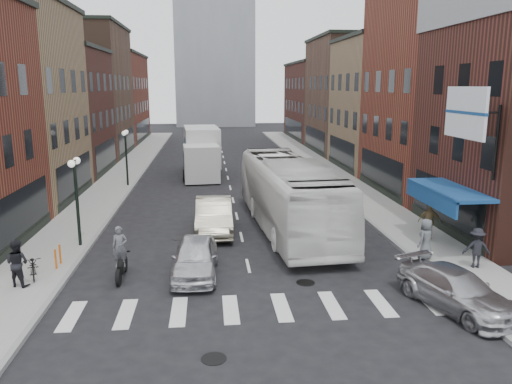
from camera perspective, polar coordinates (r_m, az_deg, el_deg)
ground at (r=19.73m, az=-0.67°, el=-9.44°), size 160.00×160.00×0.00m
sidewalk_left at (r=41.51m, az=-15.10°, el=1.72°), size 3.00×74.00×0.15m
sidewalk_right at (r=42.13m, az=8.35°, el=2.17°), size 3.00×74.00×0.15m
curb_left at (r=41.30m, az=-13.04°, el=1.67°), size 0.20×74.00×0.16m
curb_right at (r=41.82m, az=6.35°, el=2.04°), size 0.20×74.00×0.16m
crosswalk_stripes at (r=16.99m, az=0.21°, el=-13.14°), size 12.00×2.20×0.01m
bldg_left_mid_b at (r=44.43m, az=-23.41°, el=8.41°), size 10.30×10.20×10.30m
bldg_left_far_a at (r=54.96m, az=-20.06°, el=10.76°), size 10.30×12.20×13.30m
bldg_left_far_b at (r=68.64m, az=-17.11°, el=10.24°), size 10.30×16.20×11.30m
bldg_right_mid_a at (r=36.28m, az=22.02°, el=11.09°), size 10.30×10.20×14.30m
bldg_right_mid_b at (r=45.43m, az=16.05°, el=9.62°), size 10.30×10.20×11.30m
bldg_right_far_a at (r=55.81m, az=11.92°, el=10.71°), size 10.30×12.20×12.30m
bldg_right_far_b at (r=69.32m, az=8.41°, el=10.23°), size 10.30×16.20×10.30m
awning_blue at (r=23.73m, az=20.77°, el=0.08°), size 1.80×5.00×0.78m
billboard_sign at (r=21.37m, az=23.01°, el=8.17°), size 1.52×3.00×3.70m
streetlamp_near at (r=23.45m, az=-19.90°, el=0.72°), size 0.32×1.22×4.11m
streetlamp_far at (r=37.01m, az=-14.65°, el=4.98°), size 0.32×1.22×4.11m
bike_rack at (r=21.57m, az=-21.70°, el=-6.87°), size 0.08×0.68×0.80m
box_truck at (r=40.92m, az=-6.23°, el=4.52°), size 3.11×9.01×3.85m
motorcycle_rider at (r=19.67m, az=-15.23°, el=-6.93°), size 0.61×2.05×2.09m
transit_bus at (r=25.41m, az=3.79°, el=-0.27°), size 3.96×13.21×3.63m
sedan_left_near at (r=19.59m, az=-6.97°, el=-7.44°), size 1.90×4.32×1.45m
sedan_left_far at (r=25.12m, az=-4.85°, el=-2.71°), size 1.82×5.13×1.69m
curb_car at (r=17.96m, az=21.90°, el=-10.35°), size 3.13×4.84×1.30m
parked_bicycle at (r=20.78m, az=-24.11°, el=-7.72°), size 1.07×1.71×0.85m
ped_left_solo at (r=19.96m, az=-25.63°, el=-7.33°), size 0.95×0.72×1.72m
ped_right_a at (r=21.67m, az=23.91°, el=-5.86°), size 1.12×0.73×1.60m
ped_right_b at (r=24.79m, az=19.20°, el=-3.15°), size 1.11×0.76×1.72m
ped_right_c at (r=21.95m, az=18.85°, el=-5.10°), size 0.99×0.92×1.70m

